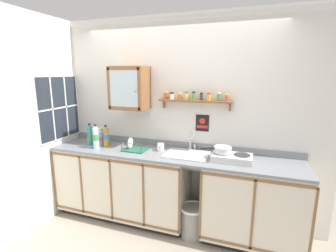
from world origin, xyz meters
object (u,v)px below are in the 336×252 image
Objects in this scene: bottle_water_clear_0 at (96,137)px; wall_cabinet at (130,88)px; hot_plate_stove at (232,158)px; sink at (187,156)px; saucepan at (222,149)px; warning_sign at (202,123)px; trash_bin at (193,221)px; bottle_detergent_teal_2 at (90,135)px; bottle_water_blue_1 at (101,137)px; bottle_juice_amber_3 at (106,137)px; dish_rack at (135,148)px; mug at (161,147)px.

wall_cabinet is at bearing 32.71° from bottle_water_clear_0.
hot_plate_stove is at bearing -6.49° from wall_cabinet.
hot_plate_stove is 1.72m from bottle_water_clear_0.
sink is 1.50× the size of saucepan.
sink is at bearing 174.43° from saucepan.
saucepan is at bearing 4.01° from bottle_water_clear_0.
trash_bin is (0.00, -0.42, -1.11)m from warning_sign.
bottle_detergent_teal_2 reaches higher than trash_bin.
bottle_water_blue_1 is 0.12m from bottle_juice_amber_3.
dish_rack reaches higher than trash_bin.
bottle_water_blue_1 is at bearing -178.38° from mug.
saucepan reaches higher than hot_plate_stove.
bottle_juice_amber_3 is at bearing -178.08° from sink.
saucepan is 1.61m from bottle_water_clear_0.
warning_sign is (-0.30, 0.29, 0.23)m from saucepan.
dish_rack is at bearing -179.76° from saucepan.
bottle_juice_amber_3 is 0.72m from wall_cabinet.
wall_cabinet is 2.61× the size of warning_sign.
saucepan is at bearing 170.74° from hot_plate_stove.
sink reaches higher than mug.
bottle_detergent_teal_2 reaches higher than saucepan.
dish_rack is at bearing -6.17° from bottle_water_blue_1.
saucepan is 1.17× the size of bottle_juice_amber_3.
sink reaches higher than bottle_water_clear_0.
dish_rack is at bearing -159.94° from warning_sign.
bottle_water_blue_1 reaches higher than dish_rack.
saucepan is 1.16× the size of dish_rack.
bottle_water_blue_1 is 0.81× the size of dish_rack.
bottle_water_clear_0 reaches higher than trash_bin.
bottle_water_clear_0 reaches higher than hot_plate_stove.
bottle_juice_amber_3 is at bearing 2.01° from bottle_detergent_teal_2.
dish_rack is at bearing 0.02° from bottle_detergent_teal_2.
wall_cabinet reaches higher than warning_sign.
mug is at bearing 1.62° from bottle_water_blue_1.
sink reaches higher than hot_plate_stove.
hot_plate_stove is 1.84× the size of bottle_water_blue_1.
mug is (-0.36, 0.04, 0.06)m from sink.
hot_plate_stove is at bearing -9.26° from saucepan.
bottle_water_blue_1 is at bearing 177.65° from hot_plate_stove.
mug is 0.97m from trash_bin.
dish_rack is (-1.21, 0.01, -0.02)m from hot_plate_stove.
bottle_water_blue_1 is (-1.21, 0.01, 0.12)m from sink.
warning_sign reaches higher than dish_rack.
sink is at bearing 1.94° from bottle_detergent_teal_2.
sink is at bearing 126.83° from trash_bin.
wall_cabinet is at bearing 131.86° from dish_rack.
mug reaches higher than hot_plate_stove.
sink is 0.78m from trash_bin.
bottle_juice_amber_3 is at bearing 179.24° from hot_plate_stove.
bottle_water_clear_0 is at bearing -167.04° from mug.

